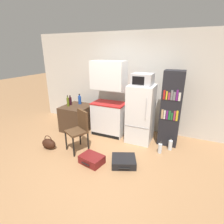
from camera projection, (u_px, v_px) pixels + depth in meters
name	position (u px, v px, depth m)	size (l,w,h in m)	color
ground_plane	(96.00, 162.00, 3.62)	(24.00, 24.00, 0.00)	#A3754C
wall_back	(136.00, 83.00, 4.82)	(6.40, 0.10, 2.66)	beige
side_table	(77.00, 118.00, 5.02)	(0.75, 0.80, 0.71)	#422D1E
kitchen_hutch	(109.00, 102.00, 4.59)	(0.87, 0.55, 1.95)	white
refrigerator	(141.00, 114.00, 4.28)	(0.61, 0.64, 1.42)	white
microwave	(143.00, 79.00, 4.00)	(0.47, 0.44, 0.27)	#B7B7BC
bookshelf	(171.00, 109.00, 4.07)	(0.45, 0.38, 1.78)	black
bottle_blue_soda	(80.00, 100.00, 5.05)	(0.09, 0.09, 0.29)	#1E47A3
bottle_wine_dark	(70.00, 101.00, 4.98)	(0.08, 0.08, 0.27)	black
bottle_olive_oil	(68.00, 102.00, 4.84)	(0.07, 0.07, 0.31)	#566619
chair	(80.00, 127.00, 3.92)	(0.54, 0.54, 0.94)	black
suitcase_large_flat	(124.00, 161.00, 3.51)	(0.60, 0.57, 0.15)	black
suitcase_small_flat	(92.00, 159.00, 3.56)	(0.52, 0.43, 0.17)	maroon
handbag	(49.00, 144.00, 4.08)	(0.36, 0.20, 0.33)	#33190F
water_bottle_front	(170.00, 145.00, 4.03)	(0.09, 0.09, 0.30)	silver
water_bottle_middle	(160.00, 148.00, 3.90)	(0.09, 0.09, 0.28)	silver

